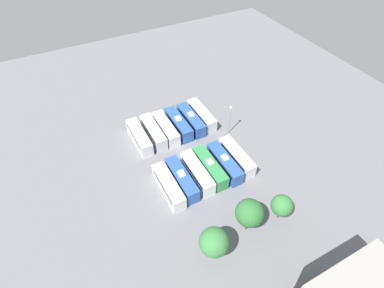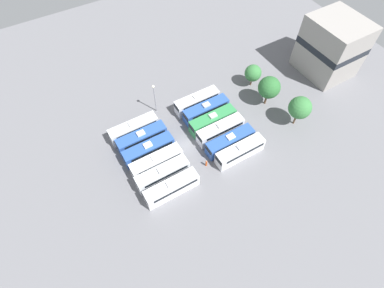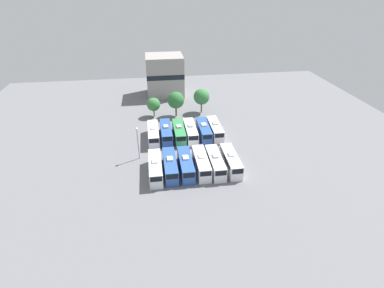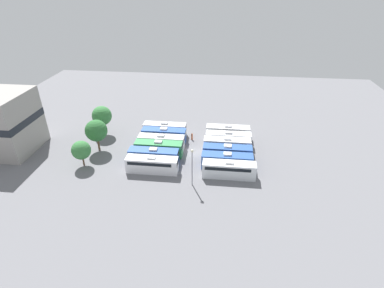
{
  "view_description": "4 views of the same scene",
  "coord_description": "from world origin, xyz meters",
  "px_view_note": "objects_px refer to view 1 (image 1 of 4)",
  "views": [
    {
      "loc": [
        19.91,
        40.51,
        47.66
      ],
      "look_at": [
        -0.97,
        0.5,
        2.49
      ],
      "focal_mm": 28.0,
      "sensor_mm": 36.0,
      "label": 1
    },
    {
      "loc": [
        30.99,
        -16.88,
        50.75
      ],
      "look_at": [
        1.47,
        0.57,
        1.56
      ],
      "focal_mm": 28.0,
      "sensor_mm": 36.0,
      "label": 2
    },
    {
      "loc": [
        -7.81,
        -59.51,
        35.88
      ],
      "look_at": [
        0.71,
        -0.58,
        2.49
      ],
      "focal_mm": 28.0,
      "sensor_mm": 36.0,
      "label": 3
    },
    {
      "loc": [
        -56.64,
        -6.05,
        34.57
      ],
      "look_at": [
        -0.72,
        0.13,
        2.81
      ],
      "focal_mm": 28.0,
      "sensor_mm": 36.0,
      "label": 4
    }
  ],
  "objects_px": {
    "bus_2": "(179,124)",
    "bus_5": "(139,137)",
    "light_pole": "(230,115)",
    "bus_3": "(166,128)",
    "tree_2": "(214,242)",
    "bus_0": "(202,115)",
    "bus_8": "(210,167)",
    "bus_11": "(169,186)",
    "bus_1": "(191,120)",
    "bus_6": "(237,156)",
    "bus_7": "(225,163)",
    "tree_0": "(282,206)",
    "tree_1": "(250,213)",
    "bus_9": "(197,173)",
    "bus_4": "(153,132)",
    "bus_10": "(182,179)"
  },
  "relations": [
    {
      "from": "bus_3",
      "to": "tree_2",
      "type": "distance_m",
      "value": 31.01
    },
    {
      "from": "bus_1",
      "to": "bus_7",
      "type": "height_order",
      "value": "same"
    },
    {
      "from": "bus_6",
      "to": "light_pole",
      "type": "bearing_deg",
      "value": -112.38
    },
    {
      "from": "bus_7",
      "to": "bus_11",
      "type": "xyz_separation_m",
      "value": [
        12.54,
        0.04,
        0.0
      ]
    },
    {
      "from": "light_pole",
      "to": "bus_3",
      "type": "bearing_deg",
      "value": -26.05
    },
    {
      "from": "bus_0",
      "to": "bus_3",
      "type": "bearing_deg",
      "value": 2.58
    },
    {
      "from": "bus_2",
      "to": "tree_0",
      "type": "bearing_deg",
      "value": 100.8
    },
    {
      "from": "bus_0",
      "to": "bus_2",
      "type": "height_order",
      "value": "same"
    },
    {
      "from": "bus_1",
      "to": "bus_8",
      "type": "relative_size",
      "value": 1.0
    },
    {
      "from": "bus_1",
      "to": "light_pole",
      "type": "distance_m",
      "value": 9.76
    },
    {
      "from": "bus_1",
      "to": "bus_5",
      "type": "bearing_deg",
      "value": -0.4
    },
    {
      "from": "bus_0",
      "to": "tree_0",
      "type": "height_order",
      "value": "tree_0"
    },
    {
      "from": "bus_5",
      "to": "bus_9",
      "type": "xyz_separation_m",
      "value": [
        -6.55,
        14.96,
        0.0
      ]
    },
    {
      "from": "bus_1",
      "to": "bus_5",
      "type": "xyz_separation_m",
      "value": [
        12.91,
        -0.09,
        0.0
      ]
    },
    {
      "from": "bus_8",
      "to": "tree_2",
      "type": "distance_m",
      "value": 17.97
    },
    {
      "from": "bus_6",
      "to": "tree_1",
      "type": "relative_size",
      "value": 1.41
    },
    {
      "from": "bus_11",
      "to": "bus_10",
      "type": "bearing_deg",
      "value": -173.07
    },
    {
      "from": "bus_3",
      "to": "bus_5",
      "type": "xyz_separation_m",
      "value": [
        6.35,
        -0.13,
        0.0
      ]
    },
    {
      "from": "bus_5",
      "to": "light_pole",
      "type": "distance_m",
      "value": 20.73
    },
    {
      "from": "light_pole",
      "to": "bus_2",
      "type": "bearing_deg",
      "value": -33.47
    },
    {
      "from": "bus_10",
      "to": "tree_0",
      "type": "height_order",
      "value": "tree_0"
    },
    {
      "from": "bus_0",
      "to": "bus_2",
      "type": "xyz_separation_m",
      "value": [
        6.33,
        0.36,
        0.0
      ]
    },
    {
      "from": "bus_11",
      "to": "tree_1",
      "type": "xyz_separation_m",
      "value": [
        -8.69,
        13.44,
        3.18
      ]
    },
    {
      "from": "bus_8",
      "to": "tree_0",
      "type": "xyz_separation_m",
      "value": [
        -5.8,
        14.65,
        1.93
      ]
    },
    {
      "from": "bus_0",
      "to": "tree_2",
      "type": "distance_m",
      "value": 34.38
    },
    {
      "from": "bus_0",
      "to": "bus_3",
      "type": "relative_size",
      "value": 1.0
    },
    {
      "from": "bus_5",
      "to": "bus_6",
      "type": "height_order",
      "value": "same"
    },
    {
      "from": "bus_7",
      "to": "light_pole",
      "type": "xyz_separation_m",
      "value": [
        -6.67,
        -8.84,
        3.51
      ]
    },
    {
      "from": "bus_5",
      "to": "light_pole",
      "type": "height_order",
      "value": "light_pole"
    },
    {
      "from": "bus_11",
      "to": "tree_1",
      "type": "relative_size",
      "value": 1.41
    },
    {
      "from": "bus_8",
      "to": "bus_2",
      "type": "bearing_deg",
      "value": -90.64
    },
    {
      "from": "bus_8",
      "to": "bus_11",
      "type": "height_order",
      "value": "same"
    },
    {
      "from": "light_pole",
      "to": "tree_0",
      "type": "xyz_separation_m",
      "value": [
        4.09,
        23.11,
        -1.59
      ]
    },
    {
      "from": "bus_0",
      "to": "bus_11",
      "type": "height_order",
      "value": "same"
    },
    {
      "from": "bus_4",
      "to": "bus_10",
      "type": "height_order",
      "value": "same"
    },
    {
      "from": "bus_3",
      "to": "light_pole",
      "type": "bearing_deg",
      "value": 153.95
    },
    {
      "from": "bus_10",
      "to": "bus_8",
      "type": "bearing_deg",
      "value": -179.5
    },
    {
      "from": "bus_1",
      "to": "tree_2",
      "type": "bearing_deg",
      "value": 68.75
    },
    {
      "from": "bus_8",
      "to": "bus_6",
      "type": "bearing_deg",
      "value": 179.98
    },
    {
      "from": "bus_11",
      "to": "bus_0",
      "type": "bearing_deg",
      "value": -135.23
    },
    {
      "from": "bus_2",
      "to": "bus_5",
      "type": "height_order",
      "value": "same"
    },
    {
      "from": "bus_1",
      "to": "bus_6",
      "type": "bearing_deg",
      "value": 101.35
    },
    {
      "from": "bus_2",
      "to": "bus_0",
      "type": "bearing_deg",
      "value": -176.7
    },
    {
      "from": "bus_5",
      "to": "bus_11",
      "type": "distance_m",
      "value": 15.37
    },
    {
      "from": "bus_9",
      "to": "light_pole",
      "type": "xyz_separation_m",
      "value": [
        -12.83,
        -8.46,
        3.51
      ]
    },
    {
      "from": "bus_6",
      "to": "light_pole",
      "type": "xyz_separation_m",
      "value": [
        -3.48,
        -8.46,
        3.51
      ]
    },
    {
      "from": "bus_3",
      "to": "bus_11",
      "type": "bearing_deg",
      "value": 67.91
    },
    {
      "from": "bus_7",
      "to": "bus_9",
      "type": "xyz_separation_m",
      "value": [
        6.16,
        -0.38,
        0.0
      ]
    },
    {
      "from": "bus_8",
      "to": "tree_1",
      "type": "distance_m",
      "value": 14.23
    },
    {
      "from": "bus_4",
      "to": "tree_0",
      "type": "relative_size",
      "value": 1.85
    }
  ]
}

